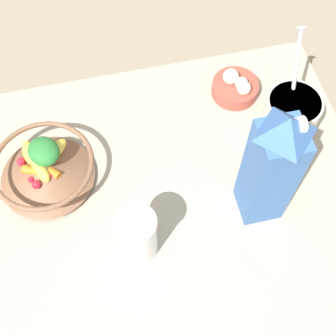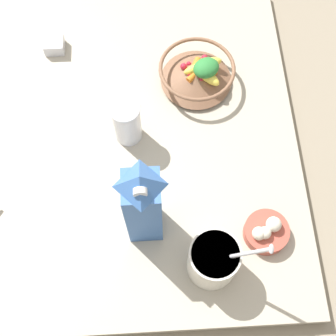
% 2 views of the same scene
% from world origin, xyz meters
% --- Properties ---
extents(ground_plane, '(6.00, 6.00, 0.00)m').
position_xyz_m(ground_plane, '(0.00, 0.00, 0.00)').
color(ground_plane, gray).
extents(countertop, '(0.95, 0.95, 0.04)m').
position_xyz_m(countertop, '(0.00, 0.00, 0.02)').
color(countertop, '#B2A893').
rests_on(countertop, ground_plane).
extents(fruit_bowl, '(0.20, 0.20, 0.09)m').
position_xyz_m(fruit_bowl, '(0.24, 0.15, 0.08)').
color(fruit_bowl, brown).
rests_on(fruit_bowl, countertop).
extents(milk_carton, '(0.07, 0.07, 0.29)m').
position_xyz_m(milk_carton, '(0.09, -0.24, 0.19)').
color(milk_carton, '#3D6BB2').
rests_on(milk_carton, countertop).
extents(yogurt_tub, '(0.15, 0.11, 0.22)m').
position_xyz_m(yogurt_tub, '(0.23, -0.34, 0.11)').
color(yogurt_tub, silver).
rests_on(yogurt_tub, countertop).
extents(drinking_cup, '(0.07, 0.07, 0.13)m').
position_xyz_m(drinking_cup, '(0.05, 0.00, 0.11)').
color(drinking_cup, white).
rests_on(drinking_cup, countertop).
extents(spice_jar, '(0.05, 0.05, 0.03)m').
position_xyz_m(spice_jar, '(-0.14, 0.28, 0.06)').
color(spice_jar, silver).
rests_on(spice_jar, countertop).
extents(garlic_bowl, '(0.10, 0.10, 0.06)m').
position_xyz_m(garlic_bowl, '(0.36, -0.28, 0.06)').
color(garlic_bowl, '#B24C3D').
rests_on(garlic_bowl, countertop).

